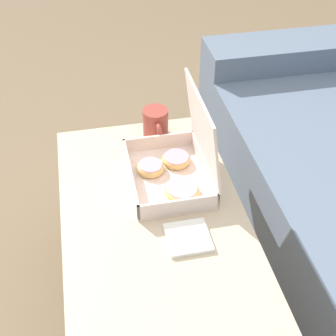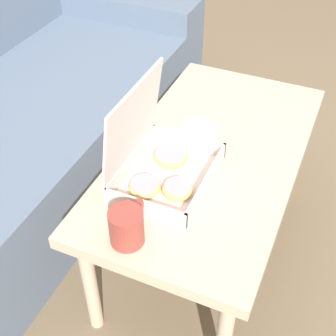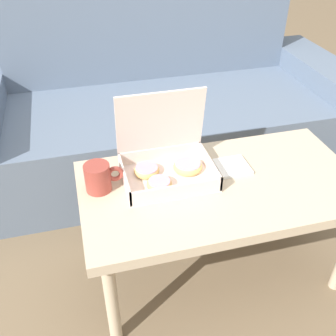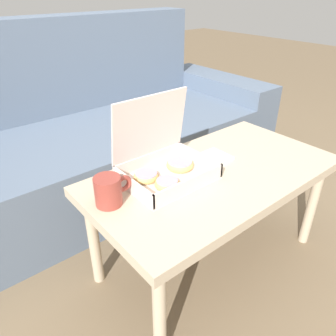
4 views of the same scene
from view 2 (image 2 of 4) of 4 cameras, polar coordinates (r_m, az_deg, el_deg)
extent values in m
plane|color=#756047|center=(1.84, 2.62, -8.77)|extent=(12.00, 12.00, 0.00)
cube|color=slate|center=(1.97, -16.40, 1.65)|extent=(1.64, 0.70, 0.41)
cube|color=slate|center=(2.64, -6.18, 15.30)|extent=(0.24, 0.90, 0.53)
cube|color=#C6B293|center=(1.51, 5.28, 1.44)|extent=(1.02, 0.54, 0.04)
cylinder|color=#C6B293|center=(1.97, 15.07, 2.32)|extent=(0.04, 0.04, 0.43)
cylinder|color=#C6B293|center=(1.48, -9.45, -13.87)|extent=(0.04, 0.04, 0.43)
cylinder|color=#C6B293|center=(2.05, 3.48, 5.39)|extent=(0.04, 0.04, 0.43)
cube|color=silver|center=(1.39, 0.00, -1.43)|extent=(0.33, 0.25, 0.01)
cube|color=silver|center=(1.34, 4.70, -1.83)|extent=(0.33, 0.01, 0.05)
cube|color=silver|center=(1.41, -4.46, 0.82)|extent=(0.33, 0.01, 0.05)
cube|color=silver|center=(1.26, -2.89, -4.89)|extent=(0.01, 0.25, 0.05)
cube|color=silver|center=(1.48, 2.46, 3.30)|extent=(0.01, 0.25, 0.05)
cube|color=silver|center=(1.31, -4.28, 5.63)|extent=(0.33, 0.04, 0.25)
torus|color=#E0B266|center=(1.44, 0.33, 1.49)|extent=(0.11, 0.11, 0.03)
cylinder|color=pink|center=(1.43, 0.34, 1.76)|extent=(0.09, 0.09, 0.01)
torus|color=#E0B266|center=(1.33, 1.18, -2.60)|extent=(0.09, 0.09, 0.03)
cylinder|color=pink|center=(1.32, 1.18, -2.33)|extent=(0.08, 0.08, 0.01)
torus|color=#E0B266|center=(1.34, -2.87, -2.24)|extent=(0.09, 0.09, 0.03)
cylinder|color=pink|center=(1.34, -2.88, -1.99)|extent=(0.08, 0.08, 0.01)
cylinder|color=#993D33|center=(1.20, -5.09, -7.19)|extent=(0.09, 0.09, 0.10)
torus|color=#993D33|center=(1.23, -3.79, -5.08)|extent=(0.06, 0.02, 0.06)
cube|color=white|center=(1.57, 3.54, 4.49)|extent=(0.12, 0.12, 0.01)
camera|label=1|loc=(2.04, 24.53, 40.66)|focal=50.00mm
camera|label=3|loc=(0.95, 72.77, 9.24)|focal=42.00mm
camera|label=4|loc=(0.57, 61.99, -16.98)|focal=35.00mm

